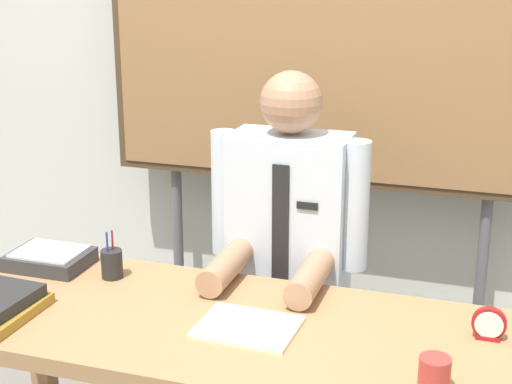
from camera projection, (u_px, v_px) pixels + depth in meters
The scene contains 9 objects.
back_wall at pixel (335, 59), 3.12m from camera, with size 6.40×0.08×2.70m, color silver.
desk at pixel (239, 352), 2.25m from camera, with size 1.86×0.69×0.74m.
person at pixel (288, 283), 2.73m from camera, with size 0.55×0.56×1.40m.
bulletin_board at pixel (324, 38), 2.91m from camera, with size 1.74×0.09×2.06m.
open_notebook at pixel (248, 327), 2.20m from camera, with size 0.28×0.22×0.01m, color #F4EFCC.
desk_clock at pixel (489, 325), 2.13m from camera, with size 0.09×0.04×0.09m.
coffee_mug at pixel (434, 374), 1.88m from camera, with size 0.08×0.08×0.09m, color #B23833.
pen_holder at pixel (112, 264), 2.53m from camera, with size 0.07×0.07×0.16m.
paper_tray at pixel (50, 258), 2.62m from camera, with size 0.26×0.20×0.06m.
Camera 1 is at (0.67, -1.90, 1.77)m, focal length 54.49 mm.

